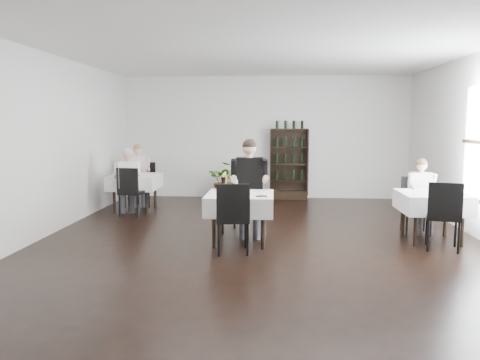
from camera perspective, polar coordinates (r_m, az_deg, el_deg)
name	(u,v)px	position (r m, az deg, el deg)	size (l,w,h in m)	color
room_shell	(260,146)	(7.12, 2.40, 4.12)	(9.00, 9.00, 9.00)	black
wine_shelf	(289,165)	(11.48, 6.00, 1.89)	(0.90, 0.28, 1.75)	black
main_table	(240,203)	(7.23, -0.01, -2.84)	(1.03, 1.03, 0.77)	black
left_table	(135,182)	(10.12, -12.68, -0.21)	(0.98, 0.98, 0.77)	black
right_table	(432,202)	(7.92, 22.38, -2.52)	(0.98, 0.98, 0.77)	black
potted_tree	(227,180)	(11.38, -1.65, -0.04)	(0.84, 0.73, 0.94)	#2A5B1F
main_chair_far	(243,194)	(7.96, 0.39, -1.66)	(0.68, 0.69, 1.15)	black
main_chair_near	(233,214)	(6.61, -0.89, -4.12)	(0.52, 0.52, 1.02)	black
left_chair_far	(144,181)	(10.70, -11.59, -0.14)	(0.47, 0.47, 0.97)	black
left_chair_near	(131,189)	(9.51, -13.20, -1.03)	(0.52, 0.53, 0.98)	black
right_chair_far	(415,201)	(8.43, 20.59, -2.45)	(0.45, 0.45, 0.95)	black
right_chair_near	(444,212)	(7.39, 23.60, -3.55)	(0.57, 0.57, 1.02)	black
diner_main	(249,180)	(7.68, 1.15, 0.03)	(0.62, 0.63, 1.60)	#3F4047
diner_left_far	(138,170)	(10.72, -12.29, 1.19)	(0.58, 0.61, 1.39)	#3F4047
diner_left_near	(127,176)	(9.63, -13.55, 0.42)	(0.61, 0.64, 1.36)	#3F4047
diner_right_far	(422,190)	(8.51, 21.29, -1.10)	(0.48, 0.48, 1.26)	#3F4047
plate_far	(243,191)	(7.39, 0.39, -1.34)	(0.25, 0.25, 0.07)	white
plate_near	(239,194)	(7.06, -0.06, -1.69)	(0.31, 0.31, 0.09)	white
pilsner_dark	(223,185)	(7.17, -2.03, -0.65)	(0.08, 0.08, 0.33)	black
pilsner_lager	(225,184)	(7.37, -1.80, -0.44)	(0.08, 0.08, 0.33)	#B6832E
coke_bottle	(236,187)	(7.21, -0.51, -0.83)	(0.07, 0.07, 0.26)	silver
napkin_cutlery	(261,196)	(6.94, 2.62, -1.97)	(0.19, 0.18, 0.02)	black
pepper_mill	(439,189)	(7.97, 23.06, -1.05)	(0.04, 0.04, 0.10)	black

